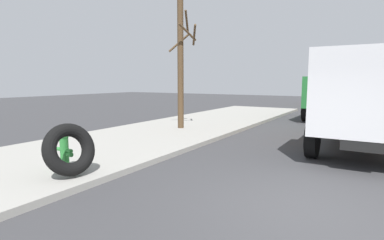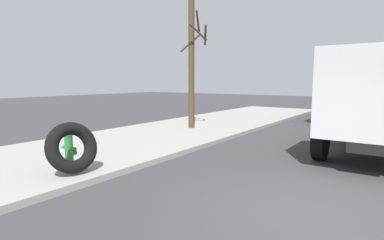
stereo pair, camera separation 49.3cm
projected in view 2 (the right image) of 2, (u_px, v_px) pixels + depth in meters
name	position (u px, v px, depth m)	size (l,w,h in m)	color
ground_plane	(298.00, 217.00, 4.93)	(80.00, 80.00, 0.00)	#38383A
sidewalk_curb	(65.00, 156.00, 8.65)	(36.00, 5.00, 0.15)	#99968E
fire_hydrant	(69.00, 147.00, 7.28)	(0.22, 0.50, 0.89)	#2D8438
loose_tire	(72.00, 148.00, 6.69)	(1.14, 1.14, 0.29)	black
dump_truck_orange	(382.00, 100.00, 9.34)	(7.02, 2.84, 3.00)	orange
dump_truck_green	(358.00, 91.00, 17.10)	(7.06, 2.95, 3.00)	#237033
dump_truck_yellow	(366.00, 87.00, 26.14)	(7.03, 2.86, 3.00)	gold
bare_tree	(192.00, 60.00, 12.98)	(1.46, 1.53, 5.57)	#4C3823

